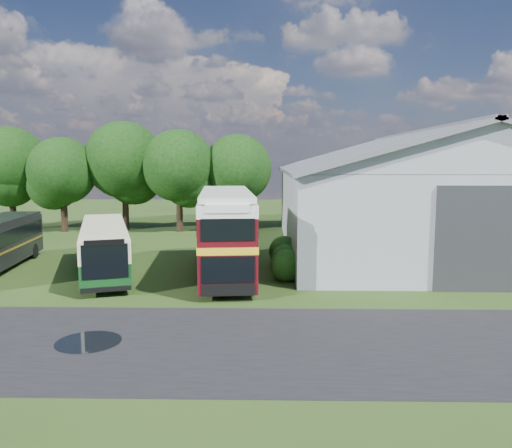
{
  "coord_description": "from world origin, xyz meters",
  "views": [
    {
      "loc": [
        4.53,
        -19.16,
        6.13
      ],
      "look_at": [
        3.97,
        8.0,
        2.68
      ],
      "focal_mm": 35.0,
      "sensor_mm": 36.0,
      "label": 1
    }
  ],
  "objects": [
    {
      "name": "ground",
      "position": [
        0.0,
        0.0,
        0.0
      ],
      "size": [
        120.0,
        120.0,
        0.0
      ],
      "primitive_type": "plane",
      "color": "#1E3912",
      "rests_on": "ground"
    },
    {
      "name": "asphalt_road",
      "position": [
        3.0,
        -3.0,
        0.0
      ],
      "size": [
        60.0,
        8.0,
        0.02
      ],
      "primitive_type": "cube",
      "color": "black",
      "rests_on": "ground"
    },
    {
      "name": "puddle",
      "position": [
        -1.5,
        -3.0,
        0.0
      ],
      "size": [
        2.2,
        2.2,
        0.01
      ],
      "primitive_type": "cylinder",
      "color": "black",
      "rests_on": "ground"
    },
    {
      "name": "storage_shed",
      "position": [
        15.0,
        15.98,
        4.17
      ],
      "size": [
        18.8,
        24.8,
        8.15
      ],
      "color": "gray",
      "rests_on": "ground"
    },
    {
      "name": "tree_left_a",
      "position": [
        -18.0,
        24.5,
        5.87
      ],
      "size": [
        6.46,
        6.46,
        9.12
      ],
      "color": "black",
      "rests_on": "ground"
    },
    {
      "name": "tree_left_b",
      "position": [
        -13.0,
        23.5,
        5.25
      ],
      "size": [
        5.78,
        5.78,
        8.16
      ],
      "color": "black",
      "rests_on": "ground"
    },
    {
      "name": "tree_mid",
      "position": [
        -8.0,
        24.8,
        6.18
      ],
      "size": [
        6.8,
        6.8,
        9.6
      ],
      "color": "black",
      "rests_on": "ground"
    },
    {
      "name": "tree_right_a",
      "position": [
        -3.0,
        23.8,
        5.69
      ],
      "size": [
        6.26,
        6.26,
        8.83
      ],
      "color": "black",
      "rests_on": "ground"
    },
    {
      "name": "tree_right_b",
      "position": [
        2.0,
        24.6,
        5.44
      ],
      "size": [
        5.98,
        5.98,
        8.45
      ],
      "color": "black",
      "rests_on": "ground"
    },
    {
      "name": "shrub_front",
      "position": [
        5.6,
        6.0,
        0.0
      ],
      "size": [
        1.7,
        1.7,
        1.7
      ],
      "primitive_type": "sphere",
      "color": "#194714",
      "rests_on": "ground"
    },
    {
      "name": "shrub_mid",
      "position": [
        5.6,
        8.0,
        0.0
      ],
      "size": [
        1.6,
        1.6,
        1.6
      ],
      "primitive_type": "sphere",
      "color": "#194714",
      "rests_on": "ground"
    },
    {
      "name": "shrub_back",
      "position": [
        5.6,
        10.0,
        0.0
      ],
      "size": [
        1.8,
        1.8,
        1.8
      ],
      "primitive_type": "sphere",
      "color": "#194714",
      "rests_on": "ground"
    },
    {
      "name": "bus_green_single",
      "position": [
        -4.21,
        7.21,
        1.48
      ],
      "size": [
        5.38,
        10.3,
        2.78
      ],
      "rotation": [
        0.0,
        0.0,
        0.32
      ],
      "color": "black",
      "rests_on": "ground"
    },
    {
      "name": "bus_maroon_double",
      "position": [
        2.39,
        7.08,
        2.27
      ],
      "size": [
        3.68,
        10.8,
        4.55
      ],
      "rotation": [
        0.0,
        0.0,
        0.09
      ],
      "color": "black",
      "rests_on": "ground"
    }
  ]
}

